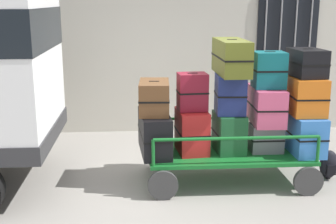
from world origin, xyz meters
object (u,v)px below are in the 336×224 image
at_px(suitcase_midleft_middle, 192,92).
at_px(suitcase_center_bottom, 229,133).
at_px(suitcase_left_bottom, 155,133).
at_px(suitcase_midright_top, 269,70).
at_px(suitcase_right_bottom, 301,131).
at_px(suitcase_right_middle, 305,95).
at_px(suitcase_left_middle, 154,97).
at_px(suitcase_center_top, 231,57).
at_px(suitcase_midright_middle, 266,105).
at_px(suitcase_right_top, 307,63).
at_px(suitcase_midleft_bottom, 192,131).
at_px(suitcase_midright_bottom, 266,138).
at_px(backpack, 329,165).
at_px(suitcase_center_middle, 230,94).
at_px(luggage_cart, 228,156).

xyz_separation_m(suitcase_midleft_middle, suitcase_center_bottom, (0.53, -0.03, -0.60)).
xyz_separation_m(suitcase_left_bottom, suitcase_midright_top, (1.60, -0.04, 0.90)).
relative_size(suitcase_right_bottom, suitcase_right_middle, 1.33).
height_order(suitcase_left_middle, suitcase_midright_top, suitcase_midright_top).
bearing_deg(suitcase_center_top, suitcase_midright_middle, 1.67).
bearing_deg(suitcase_left_bottom, suitcase_right_middle, -1.22).
bearing_deg(suitcase_right_top, suitcase_midright_middle, 176.09).
height_order(suitcase_center_top, suitcase_right_bottom, suitcase_center_top).
height_order(suitcase_midleft_bottom, suitcase_right_top, suitcase_right_top).
distance_m(suitcase_center_bottom, suitcase_center_top, 1.09).
xyz_separation_m(suitcase_left_bottom, suitcase_center_bottom, (1.07, -0.03, -0.01)).
distance_m(suitcase_midleft_bottom, suitcase_midright_bottom, 1.08).
distance_m(suitcase_midright_bottom, suitcase_midright_middle, 0.47).
distance_m(suitcase_left_middle, suitcase_center_top, 1.21).
distance_m(suitcase_left_bottom, suitcase_midleft_bottom, 0.54).
bearing_deg(suitcase_midright_top, suitcase_left_bottom, 178.74).
height_order(suitcase_left_middle, suitcase_midright_middle, suitcase_left_middle).
bearing_deg(suitcase_midleft_middle, suitcase_left_bottom, 179.26).
relative_size(suitcase_right_middle, backpack, 1.71).
height_order(suitcase_midleft_middle, suitcase_midright_bottom, suitcase_midleft_middle).
relative_size(suitcase_center_middle, suitcase_midright_bottom, 1.20).
height_order(suitcase_center_top, suitcase_midright_top, suitcase_center_top).
bearing_deg(suitcase_center_bottom, suitcase_right_bottom, 0.86).
distance_m(suitcase_left_middle, suitcase_midleft_bottom, 0.73).
relative_size(suitcase_midright_bottom, suitcase_midright_top, 0.92).
xyz_separation_m(suitcase_midright_top, suitcase_right_top, (0.53, -0.00, 0.09)).
height_order(suitcase_center_top, backpack, suitcase_center_top).
bearing_deg(suitcase_midleft_middle, luggage_cart, -2.90).
bearing_deg(suitcase_midright_bottom, suitcase_midright_middle, 90.00).
relative_size(suitcase_left_middle, backpack, 1.62).
bearing_deg(backpack, suitcase_center_bottom, 178.89).
xyz_separation_m(suitcase_left_middle, backpack, (2.58, -0.06, -1.05)).
height_order(suitcase_right_top, backpack, suitcase_right_top).
xyz_separation_m(luggage_cart, suitcase_midleft_middle, (-0.53, 0.03, 0.96)).
bearing_deg(suitcase_center_top, suitcase_right_bottom, 0.02).
bearing_deg(suitcase_right_middle, luggage_cart, 179.37).
relative_size(suitcase_midleft_bottom, suitcase_midleft_middle, 1.22).
bearing_deg(suitcase_midright_bottom, suitcase_right_bottom, 4.78).
height_order(suitcase_midright_bottom, suitcase_right_middle, suitcase_right_middle).
bearing_deg(suitcase_right_middle, suitcase_right_top, 90.00).
bearing_deg(suitcase_midleft_middle, suitcase_left_middle, 179.14).
relative_size(suitcase_center_bottom, suitcase_right_bottom, 0.59).
bearing_deg(suitcase_center_middle, suitcase_left_bottom, 178.42).
distance_m(suitcase_left_middle, suitcase_midleft_middle, 0.54).
xyz_separation_m(suitcase_right_middle, backpack, (0.44, -0.02, -1.06)).
distance_m(suitcase_right_bottom, suitcase_right_middle, 0.54).
xyz_separation_m(suitcase_right_bottom, suitcase_right_middle, (0.00, -0.03, 0.54)).
height_order(suitcase_right_bottom, suitcase_right_middle, suitcase_right_middle).
distance_m(suitcase_center_middle, suitcase_midright_middle, 0.56).
bearing_deg(suitcase_midright_top, suitcase_midright_middle, 90.00).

